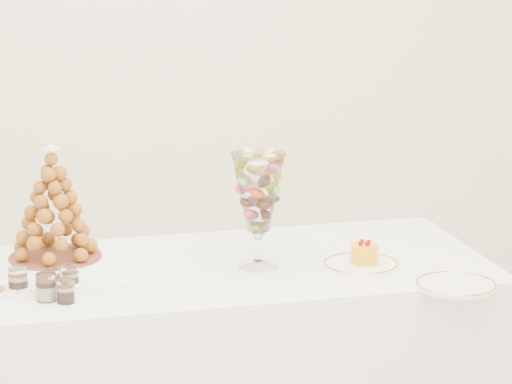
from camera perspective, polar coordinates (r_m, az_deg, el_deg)
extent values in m
cube|color=white|center=(3.58, -3.62, -8.93)|extent=(1.84, 0.82, 0.68)
cube|color=white|center=(3.46, -3.70, -3.70)|extent=(1.83, 0.81, 0.01)
cube|color=white|center=(3.47, -10.08, -3.62)|extent=(0.56, 0.43, 0.02)
cylinder|color=white|center=(3.47, 0.11, -3.37)|extent=(0.12, 0.12, 0.02)
cylinder|color=white|center=(3.46, 0.11, -2.59)|extent=(0.02, 0.02, 0.08)
sphere|color=white|center=(3.45, 0.11, -1.95)|extent=(0.04, 0.04, 0.04)
cylinder|color=white|center=(3.49, 4.96, -3.44)|extent=(0.22, 0.22, 0.01)
cylinder|color=white|center=(3.34, 9.39, -4.36)|extent=(0.23, 0.23, 0.01)
cylinder|color=white|center=(3.30, -11.13, -4.13)|extent=(0.06, 0.06, 0.07)
cylinder|color=white|center=(3.30, -9.58, -4.14)|extent=(0.06, 0.06, 0.06)
cylinder|color=white|center=(3.31, -8.74, -3.99)|extent=(0.06, 0.06, 0.06)
cylinder|color=white|center=(3.23, -9.84, -4.43)|extent=(0.06, 0.06, 0.07)
cylinder|color=white|center=(3.20, -8.94, -4.63)|extent=(0.05, 0.05, 0.06)
cylinder|color=brown|center=(3.55, -9.42, -3.02)|extent=(0.27, 0.27, 0.01)
cone|color=#904E16|center=(3.50, -9.53, -0.47)|extent=(0.23, 0.23, 0.32)
sphere|color=white|center=(3.47, -9.63, 1.96)|extent=(0.03, 0.03, 0.03)
cylinder|color=#F5A70B|center=(3.48, 5.12, -2.91)|extent=(0.08, 0.08, 0.06)
sphere|color=#970507|center=(3.48, 5.32, -2.34)|extent=(0.01, 0.01, 0.01)
sphere|color=#970507|center=(3.48, 5.00, -2.31)|extent=(0.01, 0.01, 0.01)
sphere|color=#970507|center=(3.46, 4.94, -2.40)|extent=(0.01, 0.01, 0.01)
sphere|color=#970507|center=(3.46, 5.25, -2.42)|extent=(0.01, 0.01, 0.01)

